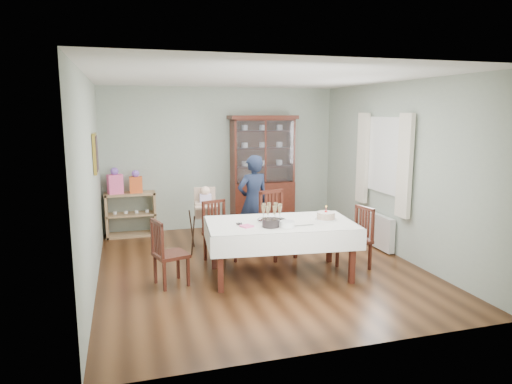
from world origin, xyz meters
name	(u,v)px	position (x,y,z in m)	size (l,w,h in m)	color
floor	(259,266)	(0.00, 0.00, 0.00)	(5.00, 5.00, 0.00)	#593319
room_shell	(249,148)	(0.00, 0.53, 1.70)	(5.00, 5.00, 5.00)	#9EAA99
dining_table	(280,249)	(0.17, -0.44, 0.38)	(2.11, 1.35, 0.76)	#491A12
china_cabinet	(262,170)	(0.75, 2.26, 1.12)	(1.30, 0.48, 2.18)	#491A12
sideboard	(131,214)	(-1.75, 2.28, 0.40)	(0.90, 0.38, 0.80)	tan
picture_frame	(95,153)	(-2.22, 0.80, 1.65)	(0.04, 0.48, 0.58)	gold
window	(386,155)	(2.22, 0.30, 1.55)	(0.04, 1.02, 1.22)	white
curtain_left	(405,166)	(2.16, -0.32, 1.45)	(0.07, 0.30, 1.55)	silver
curtain_right	(363,158)	(2.16, 0.92, 1.45)	(0.07, 0.30, 1.55)	silver
radiator	(379,231)	(2.16, 0.30, 0.30)	(0.10, 0.80, 0.55)	white
chair_far_left	(220,244)	(-0.50, 0.41, 0.27)	(0.51, 0.51, 0.91)	#491A12
chair_far_right	(278,238)	(0.42, 0.37, 0.31)	(0.57, 0.57, 1.03)	#491A12
chair_end_left	(170,266)	(-1.32, -0.37, 0.26)	(0.49, 0.49, 0.88)	#491A12
chair_end_right	(355,250)	(1.31, -0.45, 0.26)	(0.48, 0.48, 0.89)	#491A12
woman	(253,201)	(0.20, 0.99, 0.77)	(0.56, 0.37, 1.55)	black
high_chair	(206,225)	(-0.59, 1.04, 0.41)	(0.51, 0.51, 1.06)	black
champagne_tray	(272,216)	(0.08, -0.36, 0.84)	(0.40, 0.40, 0.24)	silver
birthday_cake	(326,216)	(0.83, -0.49, 0.81)	(0.29, 0.29, 0.20)	white
plate_stack_dark	(271,223)	(-0.03, -0.65, 0.81)	(0.23, 0.23, 0.11)	black
plate_stack_white	(287,224)	(0.17, -0.73, 0.80)	(0.19, 0.19, 0.08)	white
napkin_stack	(247,226)	(-0.33, -0.56, 0.77)	(0.14, 0.14, 0.02)	#FF5D9B
cutlery	(237,224)	(-0.43, -0.41, 0.77)	(0.10, 0.14, 0.01)	silver
cake_knife	(303,225)	(0.39, -0.72, 0.77)	(0.31, 0.03, 0.01)	silver
gift_bag_pink	(115,182)	(-2.00, 2.26, 1.01)	(0.29, 0.22, 0.47)	#FF5D9B
gift_bag_orange	(136,183)	(-1.64, 2.26, 0.98)	(0.22, 0.16, 0.41)	#EB5A25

